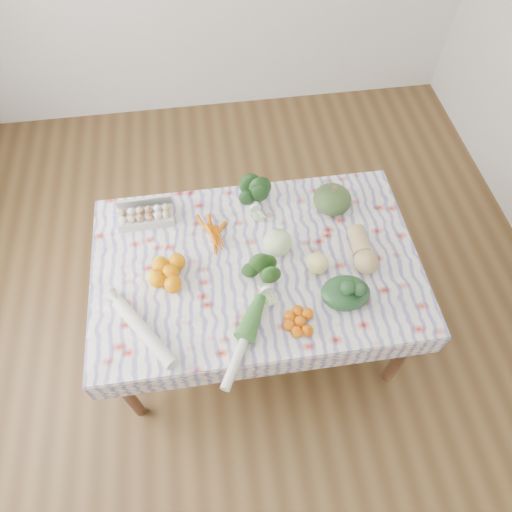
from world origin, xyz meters
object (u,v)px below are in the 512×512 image
(kabocha_squash, at_px, (332,199))
(grapefruit, at_px, (317,263))
(butternut_squash, at_px, (363,249))
(egg_carton, at_px, (146,217))
(dining_table, at_px, (256,271))
(cabbage, at_px, (277,243))

(kabocha_squash, height_order, grapefruit, kabocha_squash)
(kabocha_squash, distance_m, butternut_squash, 0.35)
(egg_carton, distance_m, butternut_squash, 1.15)
(dining_table, xyz_separation_m, kabocha_squash, (0.46, 0.30, 0.15))
(cabbage, bearing_deg, dining_table, -154.99)
(dining_table, distance_m, egg_carton, 0.65)
(kabocha_squash, bearing_deg, butternut_squash, -77.03)
(kabocha_squash, relative_size, grapefruit, 1.88)
(cabbage, distance_m, butternut_squash, 0.43)
(egg_carton, height_order, cabbage, cabbage)
(dining_table, bearing_deg, kabocha_squash, 33.11)
(dining_table, bearing_deg, egg_carton, 148.07)
(dining_table, height_order, butternut_squash, butternut_squash)
(grapefruit, bearing_deg, cabbage, 141.99)
(grapefruit, bearing_deg, egg_carton, 153.21)
(dining_table, distance_m, butternut_squash, 0.56)
(grapefruit, bearing_deg, kabocha_squash, 66.62)
(egg_carton, distance_m, cabbage, 0.72)
(dining_table, distance_m, grapefruit, 0.34)
(dining_table, relative_size, grapefruit, 14.57)
(dining_table, height_order, cabbage, cabbage)
(egg_carton, relative_size, butternut_squash, 1.13)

